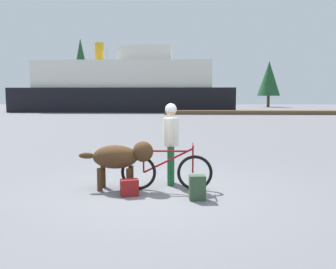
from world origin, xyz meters
TOP-DOWN VIEW (x-y plane):
  - ground_plane at (0.00, 0.00)m, footprint 160.00×160.00m
  - bicycle at (0.16, 0.14)m, footprint 1.77×0.44m
  - person_cyclist at (0.24, 0.61)m, footprint 0.32×0.53m
  - dog at (-0.72, 0.17)m, footprint 1.46×0.53m
  - backpack at (0.74, -0.48)m, footprint 0.30×0.23m
  - handbag_pannier at (-0.49, -0.28)m, footprint 0.36×0.27m
  - dock_pier at (7.68, 30.29)m, footprint 17.87×2.59m
  - ferry_boat at (-6.48, 37.25)m, footprint 26.35×8.30m
  - sailboat_moored at (-9.98, 42.93)m, footprint 7.14×2.00m
  - pine_tree_far_left at (-17.59, 56.24)m, footprint 3.78×3.78m
  - pine_tree_center at (-2.82, 57.42)m, footprint 3.50×3.50m
  - pine_tree_far_right at (16.05, 57.12)m, footprint 4.02×4.02m
  - pine_tree_mid_back at (-7.52, 61.14)m, footprint 4.31×4.31m

SIDE VIEW (x-z plane):
  - ground_plane at x=0.00m, z-range 0.00..0.00m
  - handbag_pannier at x=-0.49m, z-range 0.00..0.30m
  - dock_pier at x=7.68m, z-range 0.00..0.40m
  - backpack at x=0.74m, z-range 0.00..0.44m
  - bicycle at x=0.16m, z-range -0.07..0.82m
  - sailboat_moored at x=-9.98m, z-range -3.88..4.89m
  - dog at x=-0.72m, z-range 0.17..1.11m
  - person_cyclist at x=0.24m, z-range 0.16..1.83m
  - ferry_boat at x=-6.48m, z-range -1.28..7.18m
  - pine_tree_far_right at x=16.05m, z-range 0.99..9.14m
  - pine_tree_mid_back at x=-7.52m, z-range 1.19..10.63m
  - pine_tree_center at x=-2.82m, z-range 0.99..12.26m
  - pine_tree_far_left at x=-17.59m, z-range 1.30..13.48m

